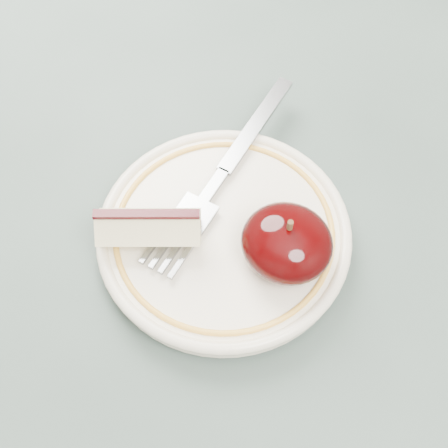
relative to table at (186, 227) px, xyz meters
The scene contains 5 objects.
table is the anchor object (origin of this frame).
plate 0.13m from the table, 29.83° to the right, with size 0.18×0.18×0.02m.
apple_half 0.17m from the table, 15.88° to the right, with size 0.06×0.06×0.05m.
apple_wedge 0.14m from the table, 71.95° to the right, with size 0.08×0.06×0.03m.
fork 0.12m from the table, ahead, with size 0.03×0.20×0.00m.
Camera 1 is at (0.18, -0.23, 1.16)m, focal length 50.00 mm.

